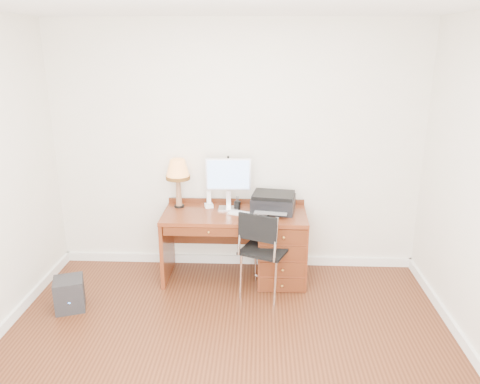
{
  "coord_description": "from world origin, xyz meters",
  "views": [
    {
      "loc": [
        0.26,
        -3.19,
        2.45
      ],
      "look_at": [
        0.06,
        1.2,
        1.04
      ],
      "focal_mm": 35.0,
      "sensor_mm": 36.0,
      "label": 1
    }
  ],
  "objects_px": {
    "chair": "(265,246)",
    "equipment_box": "(69,294)",
    "phone": "(209,202)",
    "printer": "(273,202)",
    "desk": "(265,243)",
    "leg_lamp": "(178,172)",
    "monitor": "(228,177)"
  },
  "relations": [
    {
      "from": "printer",
      "to": "equipment_box",
      "type": "relative_size",
      "value": 1.56
    },
    {
      "from": "leg_lamp",
      "to": "chair",
      "type": "xyz_separation_m",
      "value": [
        0.93,
        -0.55,
        -0.58
      ]
    },
    {
      "from": "leg_lamp",
      "to": "chair",
      "type": "bearing_deg",
      "value": -30.4
    },
    {
      "from": "monitor",
      "to": "leg_lamp",
      "type": "relative_size",
      "value": 1.04
    },
    {
      "from": "monitor",
      "to": "phone",
      "type": "distance_m",
      "value": 0.36
    },
    {
      "from": "monitor",
      "to": "leg_lamp",
      "type": "height_order",
      "value": "monitor"
    },
    {
      "from": "printer",
      "to": "chair",
      "type": "height_order",
      "value": "printer"
    },
    {
      "from": "monitor",
      "to": "chair",
      "type": "xyz_separation_m",
      "value": [
        0.39,
        -0.53,
        -0.54
      ]
    },
    {
      "from": "desk",
      "to": "printer",
      "type": "relative_size",
      "value": 3.07
    },
    {
      "from": "monitor",
      "to": "chair",
      "type": "height_order",
      "value": "monitor"
    },
    {
      "from": "desk",
      "to": "monitor",
      "type": "height_order",
      "value": "monitor"
    },
    {
      "from": "printer",
      "to": "monitor",
      "type": "bearing_deg",
      "value": -178.77
    },
    {
      "from": "printer",
      "to": "chair",
      "type": "relative_size",
      "value": 0.53
    },
    {
      "from": "equipment_box",
      "to": "printer",
      "type": "bearing_deg",
      "value": 2.09
    },
    {
      "from": "printer",
      "to": "phone",
      "type": "distance_m",
      "value": 0.7
    },
    {
      "from": "chair",
      "to": "monitor",
      "type": "bearing_deg",
      "value": 149.52
    },
    {
      "from": "equipment_box",
      "to": "chair",
      "type": "bearing_deg",
      "value": -10.15
    },
    {
      "from": "phone",
      "to": "chair",
      "type": "relative_size",
      "value": 0.2
    },
    {
      "from": "monitor",
      "to": "printer",
      "type": "height_order",
      "value": "monitor"
    },
    {
      "from": "printer",
      "to": "equipment_box",
      "type": "height_order",
      "value": "printer"
    },
    {
      "from": "phone",
      "to": "equipment_box",
      "type": "bearing_deg",
      "value": -162.03
    },
    {
      "from": "desk",
      "to": "equipment_box",
      "type": "relative_size",
      "value": 4.8
    },
    {
      "from": "printer",
      "to": "leg_lamp",
      "type": "height_order",
      "value": "leg_lamp"
    },
    {
      "from": "desk",
      "to": "monitor",
      "type": "relative_size",
      "value": 2.72
    },
    {
      "from": "leg_lamp",
      "to": "monitor",
      "type": "bearing_deg",
      "value": -2.03
    },
    {
      "from": "phone",
      "to": "printer",
      "type": "bearing_deg",
      "value": -23.39
    },
    {
      "from": "desk",
      "to": "printer",
      "type": "height_order",
      "value": "printer"
    },
    {
      "from": "monitor",
      "to": "equipment_box",
      "type": "height_order",
      "value": "monitor"
    },
    {
      "from": "chair",
      "to": "equipment_box",
      "type": "relative_size",
      "value": 2.93
    },
    {
      "from": "printer",
      "to": "chair",
      "type": "bearing_deg",
      "value": -91.14
    },
    {
      "from": "monitor",
      "to": "chair",
      "type": "relative_size",
      "value": 0.6
    },
    {
      "from": "desk",
      "to": "phone",
      "type": "xyz_separation_m",
      "value": [
        -0.61,
        0.15,
        0.39
      ]
    }
  ]
}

